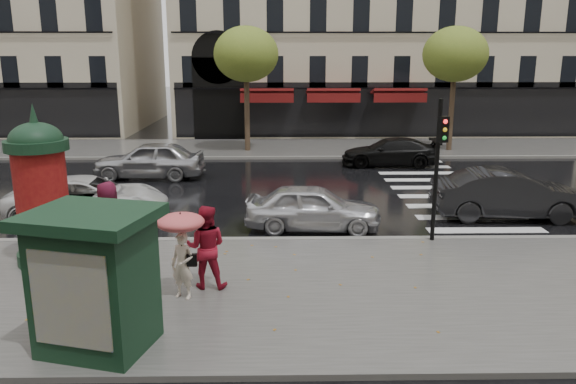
{
  "coord_description": "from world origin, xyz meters",
  "views": [
    {
      "loc": [
        -0.34,
        -12.19,
        5.24
      ],
      "look_at": [
        -0.1,
        1.5,
        1.85
      ],
      "focal_mm": 35.0,
      "sensor_mm": 36.0,
      "label": 1
    }
  ],
  "objects_px": {
    "traffic_light": "(439,157)",
    "car_white": "(89,198)",
    "woman_umbrella": "(182,241)",
    "morris_column": "(41,188)",
    "car_darkgrey": "(509,194)",
    "car_silver": "(313,207)",
    "car_far_silver": "(150,160)",
    "woman_red": "(206,247)",
    "man_burgundy": "(109,218)",
    "car_black": "(390,152)",
    "newsstand": "(95,279)"
  },
  "relations": [
    {
      "from": "traffic_light",
      "to": "car_white",
      "type": "relative_size",
      "value": 0.79
    },
    {
      "from": "woman_umbrella",
      "to": "morris_column",
      "type": "height_order",
      "value": "morris_column"
    },
    {
      "from": "morris_column",
      "to": "car_darkgrey",
      "type": "relative_size",
      "value": 0.83
    },
    {
      "from": "car_silver",
      "to": "car_far_silver",
      "type": "height_order",
      "value": "car_far_silver"
    },
    {
      "from": "morris_column",
      "to": "car_far_silver",
      "type": "relative_size",
      "value": 0.85
    },
    {
      "from": "woman_umbrella",
      "to": "woman_red",
      "type": "height_order",
      "value": "woman_umbrella"
    },
    {
      "from": "woman_red",
      "to": "car_silver",
      "type": "height_order",
      "value": "woman_red"
    },
    {
      "from": "man_burgundy",
      "to": "car_white",
      "type": "xyz_separation_m",
      "value": [
        -1.71,
        3.58,
        -0.39
      ]
    },
    {
      "from": "woman_umbrella",
      "to": "car_silver",
      "type": "xyz_separation_m",
      "value": [
        3.1,
        5.13,
        -0.7
      ]
    },
    {
      "from": "car_white",
      "to": "car_black",
      "type": "xyz_separation_m",
      "value": [
        11.45,
        8.72,
        -0.03
      ]
    },
    {
      "from": "woman_umbrella",
      "to": "newsstand",
      "type": "distance_m",
      "value": 2.37
    },
    {
      "from": "car_silver",
      "to": "newsstand",
      "type": "bearing_deg",
      "value": 154.29
    },
    {
      "from": "man_burgundy",
      "to": "morris_column",
      "type": "xyz_separation_m",
      "value": [
        -1.4,
        -0.6,
        0.94
      ]
    },
    {
      "from": "man_burgundy",
      "to": "car_white",
      "type": "distance_m",
      "value": 3.99
    },
    {
      "from": "newsstand",
      "to": "car_silver",
      "type": "height_order",
      "value": "newsstand"
    },
    {
      "from": "man_burgundy",
      "to": "car_far_silver",
      "type": "distance_m",
      "value": 9.83
    },
    {
      "from": "morris_column",
      "to": "traffic_light",
      "type": "height_order",
      "value": "morris_column"
    },
    {
      "from": "man_burgundy",
      "to": "morris_column",
      "type": "relative_size",
      "value": 0.48
    },
    {
      "from": "woman_red",
      "to": "car_darkgrey",
      "type": "distance_m",
      "value": 10.73
    },
    {
      "from": "man_burgundy",
      "to": "morris_column",
      "type": "distance_m",
      "value": 1.79
    },
    {
      "from": "man_burgundy",
      "to": "woman_red",
      "type": "bearing_deg",
      "value": 156.92
    },
    {
      "from": "traffic_light",
      "to": "car_black",
      "type": "distance_m",
      "value": 11.61
    },
    {
      "from": "car_far_silver",
      "to": "car_white",
      "type": "bearing_deg",
      "value": -3.99
    },
    {
      "from": "traffic_light",
      "to": "morris_column",
      "type": "bearing_deg",
      "value": -171.75
    },
    {
      "from": "woman_red",
      "to": "man_burgundy",
      "type": "bearing_deg",
      "value": -34.77
    },
    {
      "from": "car_white",
      "to": "car_far_silver",
      "type": "relative_size",
      "value": 1.07
    },
    {
      "from": "woman_umbrella",
      "to": "car_black",
      "type": "xyz_separation_m",
      "value": [
        7.38,
        15.08,
        -0.73
      ]
    },
    {
      "from": "car_far_silver",
      "to": "man_burgundy",
      "type": "bearing_deg",
      "value": 8.0
    },
    {
      "from": "woman_umbrella",
      "to": "man_burgundy",
      "type": "height_order",
      "value": "woman_umbrella"
    },
    {
      "from": "woman_umbrella",
      "to": "car_silver",
      "type": "relative_size",
      "value": 0.47
    },
    {
      "from": "morris_column",
      "to": "man_burgundy",
      "type": "bearing_deg",
      "value": 23.05
    },
    {
      "from": "car_darkgrey",
      "to": "car_far_silver",
      "type": "relative_size",
      "value": 1.03
    },
    {
      "from": "man_burgundy",
      "to": "traffic_light",
      "type": "height_order",
      "value": "traffic_light"
    },
    {
      "from": "car_darkgrey",
      "to": "man_burgundy",
      "type": "bearing_deg",
      "value": 109.81
    },
    {
      "from": "man_burgundy",
      "to": "traffic_light",
      "type": "distance_m",
      "value": 8.92
    },
    {
      "from": "man_burgundy",
      "to": "morris_column",
      "type": "height_order",
      "value": "morris_column"
    },
    {
      "from": "man_burgundy",
      "to": "car_darkgrey",
      "type": "height_order",
      "value": "man_burgundy"
    },
    {
      "from": "woman_umbrella",
      "to": "morris_column",
      "type": "bearing_deg",
      "value": 149.88
    },
    {
      "from": "car_black",
      "to": "man_burgundy",
      "type": "bearing_deg",
      "value": -35.13
    },
    {
      "from": "man_burgundy",
      "to": "car_black",
      "type": "height_order",
      "value": "man_burgundy"
    },
    {
      "from": "newsstand",
      "to": "car_black",
      "type": "relative_size",
      "value": 0.55
    },
    {
      "from": "woman_umbrella",
      "to": "car_far_silver",
      "type": "bearing_deg",
      "value": 105.53
    },
    {
      "from": "man_burgundy",
      "to": "car_darkgrey",
      "type": "bearing_deg",
      "value": -148.4
    },
    {
      "from": "woman_red",
      "to": "morris_column",
      "type": "relative_size",
      "value": 0.47
    },
    {
      "from": "woman_red",
      "to": "newsstand",
      "type": "relative_size",
      "value": 0.75
    },
    {
      "from": "woman_red",
      "to": "car_silver",
      "type": "distance_m",
      "value": 5.3
    },
    {
      "from": "car_black",
      "to": "car_darkgrey",
      "type": "bearing_deg",
      "value": 16.89
    },
    {
      "from": "car_silver",
      "to": "car_far_silver",
      "type": "distance_m",
      "value": 9.91
    },
    {
      "from": "man_burgundy",
      "to": "car_black",
      "type": "relative_size",
      "value": 0.42
    },
    {
      "from": "car_silver",
      "to": "woman_umbrella",
      "type": "bearing_deg",
      "value": 153.77
    }
  ]
}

